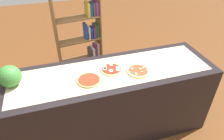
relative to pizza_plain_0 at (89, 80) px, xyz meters
name	(u,v)px	position (x,y,z in m)	size (l,w,h in m)	color
ground_plane	(112,127)	(0.28, 0.09, -0.96)	(12.00, 12.00, 0.00)	brown
counter	(112,102)	(0.28, 0.09, -0.48)	(2.37, 0.74, 0.95)	black
parchment_paper	(112,71)	(0.28, 0.09, -0.01)	(2.20, 0.58, 0.00)	beige
pizza_plain_0	(89,80)	(0.00, 0.00, 0.00)	(0.25, 0.25, 0.02)	tan
pizza_mozzarella_1	(111,69)	(0.28, 0.12, 0.00)	(0.25, 0.25, 0.02)	#E5C17F
pizza_mushroom_2	(139,71)	(0.56, 0.00, 0.00)	(0.26, 0.26, 0.03)	#E5C17F
watermelon	(10,76)	(-0.76, 0.16, 0.10)	(0.22, 0.22, 0.22)	#387A33
bookshelf	(85,41)	(0.20, 1.35, -0.25)	(0.74, 0.32, 1.50)	brown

